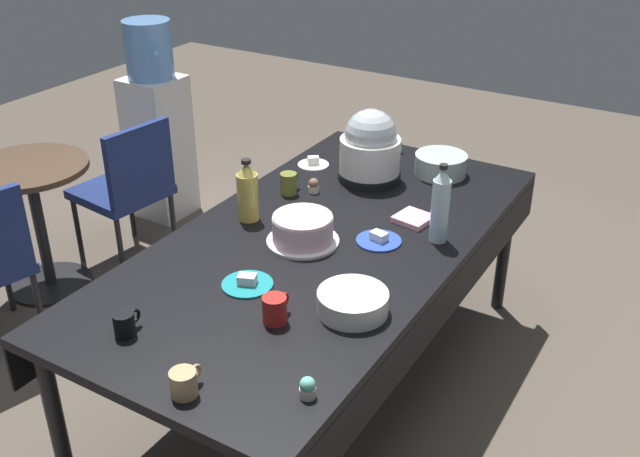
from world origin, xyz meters
The scene contains 24 objects.
ground centered at (0.00, 0.00, 0.00)m, with size 9.00×9.00×0.00m, color brown.
potluck_table centered at (0.00, 0.00, 0.69)m, with size 2.20×1.10×0.75m.
frosted_layer_cake centered at (-0.06, 0.05, 0.81)m, with size 0.29×0.29×0.12m.
slow_cooker centered at (0.62, 0.10, 0.91)m, with size 0.29×0.29×0.34m.
glass_salad_bowl centered at (0.85, -0.16, 0.80)m, with size 0.25×0.25×0.10m, color #B2C6BC.
ceramic_snack_bowl centered at (-0.38, -0.36, 0.79)m, with size 0.25×0.25×0.08m, color silver.
dessert_plate_white centered at (0.62, 0.41, 0.76)m, with size 0.15×0.15×0.05m.
dessert_plate_teal centered at (-0.43, 0.05, 0.76)m, with size 0.19×0.19×0.04m.
dessert_plate_cobalt centered at (0.11, -0.21, 0.76)m, with size 0.18×0.18×0.04m.
cupcake_cocoa centered at (0.86, 0.14, 0.78)m, with size 0.05×0.05×0.07m.
cupcake_rose centered at (0.99, 0.14, 0.78)m, with size 0.05×0.05×0.07m.
cupcake_lemon centered at (-0.82, -0.45, 0.78)m, with size 0.05×0.05×0.07m.
cupcake_vanilla centered at (0.96, 0.21, 0.78)m, with size 0.05×0.05×0.07m.
cupcake_berry centered at (0.37, 0.25, 0.78)m, with size 0.05×0.05×0.07m.
soda_bottle_water centered at (0.24, -0.41, 0.90)m, with size 0.07×0.07×0.33m.
soda_bottle_ginger_ale centered at (0.00, 0.35, 0.88)m, with size 0.09×0.09×0.27m.
coffee_mug_red centered at (-0.56, -0.16, 0.80)m, with size 0.12×0.08×0.10m.
coffee_mug_olive centered at (0.30, 0.34, 0.80)m, with size 0.12×0.08×0.10m.
coffee_mug_black centered at (-0.87, 0.21, 0.79)m, with size 0.11×0.07×0.08m.
coffee_mug_tan centered at (-1.00, -0.14, 0.79)m, with size 0.12×0.08×0.08m.
paper_napkin_stack centered at (0.34, -0.25, 0.76)m, with size 0.14×0.14×0.02m, color pink.
maroon_chair_right centered at (0.39, 1.47, 0.49)m, with size 0.49×0.49×0.85m.
round_cafe_table centered at (-0.05, 1.69, 0.50)m, with size 0.60×0.60×0.72m.
water_cooler centered at (0.96, 1.76, 0.59)m, with size 0.32×0.32×1.24m.
Camera 1 is at (-2.23, -1.34, 2.19)m, focal length 41.51 mm.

